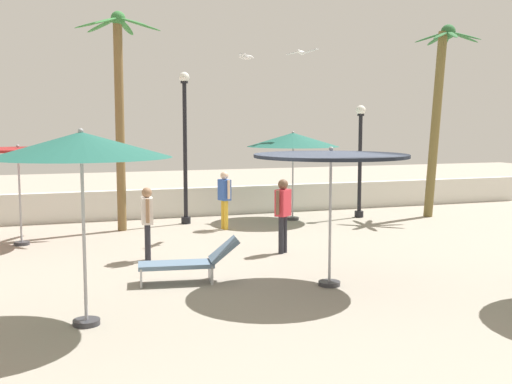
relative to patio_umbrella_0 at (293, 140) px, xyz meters
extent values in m
plane|color=#9E9384|center=(-2.65, -7.39, -2.46)|extent=(56.00, 56.00, 0.00)
cube|color=silver|center=(-2.65, 1.80, -2.01)|extent=(25.20, 0.30, 0.91)
cylinder|color=#333338|center=(0.00, 0.00, -2.42)|extent=(0.40, 0.40, 0.08)
cylinder|color=#A5A5AD|center=(0.00, 0.00, -1.31)|extent=(0.05, 0.05, 2.31)
cone|color=#1E594C|center=(0.00, 0.00, 0.01)|extent=(2.82, 2.82, 0.42)
sphere|color=#99999E|center=(0.00, 0.00, 0.23)|extent=(0.08, 0.08, 0.08)
cylinder|color=#333338|center=(-7.84, -1.52, -2.42)|extent=(0.38, 0.38, 0.08)
cylinder|color=#A5A5AD|center=(-7.84, -1.52, -1.28)|extent=(0.05, 0.05, 2.37)
cylinder|color=maroon|center=(-7.84, -1.52, -0.12)|extent=(2.34, 2.34, 0.06)
sphere|color=#99999E|center=(-7.84, -1.52, -0.03)|extent=(0.08, 0.08, 0.08)
cylinder|color=#333338|center=(-6.81, -8.40, -2.42)|extent=(0.40, 0.40, 0.08)
cylinder|color=#A5A5AD|center=(-6.81, -8.40, -1.19)|extent=(0.05, 0.05, 2.55)
cone|color=#1E594C|center=(-6.81, -8.40, 0.22)|extent=(2.63, 2.63, 0.37)
sphere|color=#99999E|center=(-6.81, -8.40, 0.42)|extent=(0.08, 0.08, 0.08)
cylinder|color=#333338|center=(-2.39, -7.53, -2.42)|extent=(0.41, 0.41, 0.08)
cylinder|color=#A5A5AD|center=(-2.39, -7.53, -1.25)|extent=(0.05, 0.05, 2.42)
cylinder|color=black|center=(-2.39, -7.53, -0.06)|extent=(2.81, 2.81, 0.06)
sphere|color=#99999E|center=(-2.39, -7.53, 0.07)|extent=(0.08, 0.08, 0.08)
cylinder|color=brown|center=(4.52, -0.82, 0.45)|extent=(0.64, 0.28, 5.82)
sphere|color=#2C6434|center=(4.88, -0.82, 3.35)|extent=(0.45, 0.45, 0.45)
ellipsoid|color=#2C6434|center=(5.40, -0.91, 3.20)|extent=(1.03, 0.38, 0.37)
ellipsoid|color=#2C6434|center=(5.13, -0.36, 3.20)|extent=(0.66, 0.99, 0.37)
ellipsoid|color=#2C6434|center=(4.86, -0.30, 3.20)|extent=(0.25, 1.02, 0.37)
ellipsoid|color=#2C6434|center=(4.42, -0.57, 3.20)|extent=(0.99, 0.66, 0.37)
ellipsoid|color=#2C6434|center=(4.43, -1.09, 3.20)|extent=(0.97, 0.69, 0.37)
ellipsoid|color=#2C6434|center=(4.69, -1.30, 3.20)|extent=(0.56, 1.02, 0.37)
ellipsoid|color=#2C6434|center=(5.21, -1.23, 3.20)|extent=(0.79, 0.91, 0.37)
cylinder|color=brown|center=(-5.23, -0.22, 0.43)|extent=(0.27, 0.25, 5.78)
sphere|color=#347639|center=(-5.21, -0.22, 3.32)|extent=(0.39, 0.39, 0.39)
ellipsoid|color=#347639|center=(-4.63, -0.28, 3.18)|extent=(1.15, 0.31, 0.37)
ellipsoid|color=#347639|center=(-4.94, 0.29, 3.18)|extent=(0.70, 1.10, 0.37)
ellipsoid|color=#347639|center=(-5.58, 0.22, 3.18)|extent=(0.89, 1.00, 0.37)
ellipsoid|color=#347639|center=(-5.79, -0.16, 3.18)|extent=(1.15, 0.32, 0.37)
ellipsoid|color=#347639|center=(-5.57, -0.68, 3.18)|extent=(0.86, 1.02, 0.37)
ellipsoid|color=#347639|center=(-4.90, -0.72, 3.18)|extent=(0.77, 1.07, 0.37)
cylinder|color=black|center=(-3.28, 0.36, -2.36)|extent=(0.28, 0.28, 0.20)
cylinder|color=black|center=(-3.28, 0.36, -0.38)|extent=(0.12, 0.12, 4.15)
cylinder|color=black|center=(-3.28, 0.36, 1.69)|extent=(0.22, 0.22, 0.06)
sphere|color=white|center=(-3.28, 0.36, 1.84)|extent=(0.30, 0.30, 0.30)
cylinder|color=black|center=(2.19, -0.21, -2.36)|extent=(0.28, 0.28, 0.20)
cylinder|color=black|center=(2.19, -0.21, -0.85)|extent=(0.12, 0.12, 3.23)
cylinder|color=black|center=(2.19, -0.21, 0.76)|extent=(0.22, 0.22, 0.06)
sphere|color=white|center=(2.19, -0.21, 0.92)|extent=(0.30, 0.30, 0.30)
cube|color=#B7B7BC|center=(-5.67, -6.32, -2.29)|extent=(0.12, 0.55, 0.35)
cube|color=#B7B7BC|center=(-4.38, -6.52, -2.29)|extent=(0.12, 0.55, 0.35)
cube|color=slate|center=(-5.02, -6.42, -2.11)|extent=(1.47, 0.76, 0.08)
cube|color=slate|center=(-4.13, -6.56, -1.86)|extent=(0.63, 0.63, 0.47)
cylinder|color=#26262D|center=(-2.19, -4.59, -2.03)|extent=(0.12, 0.12, 0.86)
cylinder|color=#26262D|center=(-2.06, -4.49, -2.03)|extent=(0.12, 0.12, 0.86)
cube|color=#D8333F|center=(-2.13, -4.54, -1.29)|extent=(0.43, 0.41, 0.61)
sphere|color=brown|center=(-2.13, -4.54, -0.87)|extent=(0.23, 0.23, 0.23)
cylinder|color=brown|center=(-2.32, -4.69, -1.26)|extent=(0.08, 0.08, 0.55)
cylinder|color=brown|center=(-1.94, -4.39, -1.26)|extent=(0.08, 0.08, 0.55)
cylinder|color=gold|center=(-2.46, -1.06, -2.05)|extent=(0.12, 0.12, 0.83)
cylinder|color=gold|center=(-2.50, -0.91, -2.05)|extent=(0.12, 0.12, 0.83)
cube|color=#3359B2|center=(-2.48, -0.99, -1.34)|extent=(0.32, 0.41, 0.58)
sphere|color=beige|center=(-2.48, -0.99, -0.94)|extent=(0.22, 0.22, 0.22)
cylinder|color=beige|center=(-2.42, -1.22, -1.31)|extent=(0.08, 0.08, 0.53)
cylinder|color=beige|center=(-2.53, -0.75, -1.31)|extent=(0.08, 0.08, 0.53)
cylinder|color=#26262D|center=(-5.19, -4.22, -2.06)|extent=(0.12, 0.12, 0.81)
cylinder|color=#26262D|center=(-5.21, -4.38, -2.06)|extent=(0.12, 0.12, 0.81)
cube|color=silver|center=(-5.20, -4.30, -1.36)|extent=(0.28, 0.38, 0.57)
sphere|color=#936B4C|center=(-5.20, -4.30, -0.97)|extent=(0.22, 0.22, 0.22)
cylinder|color=#936B4C|center=(-5.17, -4.06, -1.33)|extent=(0.08, 0.08, 0.52)
cylinder|color=#936B4C|center=(-5.23, -4.54, -1.33)|extent=(0.08, 0.08, 0.52)
ellipsoid|color=white|center=(0.47, 0.48, 2.69)|extent=(0.34, 0.26, 0.12)
sphere|color=white|center=(0.33, 0.40, 2.72)|extent=(0.10, 0.10, 0.10)
cube|color=silver|center=(0.62, 0.22, 2.71)|extent=(0.41, 0.59, 0.13)
cube|color=silver|center=(0.33, 0.74, 2.71)|extent=(0.42, 0.59, 0.10)
ellipsoid|color=white|center=(-2.10, -1.85, 2.24)|extent=(0.33, 0.28, 0.12)
sphere|color=white|center=(-2.24, -1.75, 2.27)|extent=(0.10, 0.10, 0.10)
cube|color=silver|center=(-2.23, -2.04, 2.26)|extent=(0.38, 0.46, 0.10)
cube|color=silver|center=(-1.97, -1.66, 2.26)|extent=(0.38, 0.47, 0.04)
camera|label=1|loc=(-7.44, -17.87, 0.56)|focal=44.35mm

